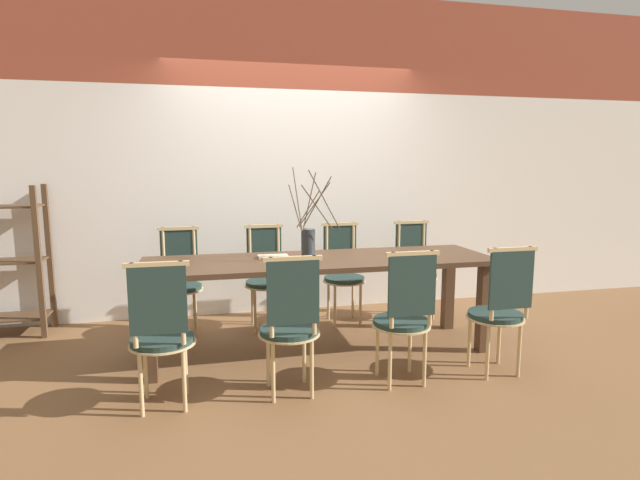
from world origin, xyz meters
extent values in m
plane|color=brown|center=(0.00, 0.00, 0.00)|extent=(16.00, 16.00, 0.00)
cube|color=white|center=(0.00, 1.26, 1.13)|extent=(12.00, 0.06, 2.26)
cube|color=brown|center=(0.00, 1.26, 2.73)|extent=(12.00, 0.06, 0.94)
cube|color=#4C3321|center=(0.00, 0.00, 0.75)|extent=(2.79, 0.82, 0.04)
cube|color=#4C3321|center=(-1.29, -0.30, 0.36)|extent=(0.09, 0.09, 0.73)
cube|color=#4C3321|center=(1.29, -0.30, 0.36)|extent=(0.09, 0.09, 0.73)
cube|color=#4C3321|center=(-1.29, 0.30, 0.36)|extent=(0.09, 0.09, 0.73)
cube|color=#4C3321|center=(1.29, 0.30, 0.36)|extent=(0.09, 0.09, 0.73)
cylinder|color=#233833|center=(-1.17, -0.69, 0.43)|extent=(0.39, 0.39, 0.04)
cylinder|color=tan|center=(-1.17, -0.69, 0.41)|extent=(0.41, 0.41, 0.01)
cylinder|color=tan|center=(-1.29, -0.57, 0.21)|extent=(0.03, 0.03, 0.41)
cylinder|color=tan|center=(-1.04, -0.57, 0.21)|extent=(0.03, 0.03, 0.41)
cylinder|color=tan|center=(-1.29, -0.82, 0.21)|extent=(0.03, 0.03, 0.41)
cylinder|color=tan|center=(-1.04, -0.82, 0.21)|extent=(0.03, 0.03, 0.41)
cylinder|color=tan|center=(-1.30, -0.85, 0.70)|extent=(0.03, 0.03, 0.51)
cylinder|color=tan|center=(-1.03, -0.85, 0.70)|extent=(0.03, 0.03, 0.51)
cube|color=#233833|center=(-1.17, -0.86, 0.73)|extent=(0.33, 0.02, 0.40)
cube|color=tan|center=(-1.17, -0.85, 0.94)|extent=(0.37, 0.03, 0.03)
cylinder|color=#233833|center=(-0.37, -0.69, 0.43)|extent=(0.39, 0.39, 0.04)
cylinder|color=tan|center=(-0.37, -0.69, 0.41)|extent=(0.41, 0.41, 0.01)
cylinder|color=tan|center=(-0.49, -0.57, 0.21)|extent=(0.03, 0.03, 0.41)
cylinder|color=tan|center=(-0.24, -0.57, 0.21)|extent=(0.03, 0.03, 0.41)
cylinder|color=tan|center=(-0.49, -0.82, 0.21)|extent=(0.03, 0.03, 0.41)
cylinder|color=tan|center=(-0.24, -0.82, 0.21)|extent=(0.03, 0.03, 0.41)
cylinder|color=tan|center=(-0.50, -0.85, 0.70)|extent=(0.03, 0.03, 0.51)
cylinder|color=tan|center=(-0.23, -0.85, 0.70)|extent=(0.03, 0.03, 0.51)
cube|color=#233833|center=(-0.37, -0.86, 0.73)|extent=(0.33, 0.02, 0.40)
cube|color=tan|center=(-0.37, -0.85, 0.94)|extent=(0.37, 0.03, 0.03)
cylinder|color=#233833|center=(0.42, -0.69, 0.43)|extent=(0.39, 0.39, 0.04)
cylinder|color=tan|center=(0.42, -0.69, 0.41)|extent=(0.41, 0.41, 0.01)
cylinder|color=tan|center=(0.29, -0.57, 0.21)|extent=(0.03, 0.03, 0.41)
cylinder|color=tan|center=(0.54, -0.57, 0.21)|extent=(0.03, 0.03, 0.41)
cylinder|color=tan|center=(0.29, -0.82, 0.21)|extent=(0.03, 0.03, 0.41)
cylinder|color=tan|center=(0.54, -0.82, 0.21)|extent=(0.03, 0.03, 0.41)
cylinder|color=tan|center=(0.28, -0.85, 0.70)|extent=(0.03, 0.03, 0.51)
cylinder|color=tan|center=(0.55, -0.85, 0.70)|extent=(0.03, 0.03, 0.51)
cube|color=#233833|center=(0.42, -0.86, 0.73)|extent=(0.33, 0.02, 0.40)
cube|color=tan|center=(0.42, -0.85, 0.94)|extent=(0.37, 0.03, 0.03)
cylinder|color=#233833|center=(1.15, -0.69, 0.43)|extent=(0.39, 0.39, 0.04)
cylinder|color=tan|center=(1.15, -0.69, 0.41)|extent=(0.41, 0.41, 0.01)
cylinder|color=tan|center=(1.02, -0.57, 0.21)|extent=(0.03, 0.03, 0.41)
cylinder|color=tan|center=(1.27, -0.57, 0.21)|extent=(0.03, 0.03, 0.41)
cylinder|color=tan|center=(1.02, -0.82, 0.21)|extent=(0.03, 0.03, 0.41)
cylinder|color=tan|center=(1.27, -0.82, 0.21)|extent=(0.03, 0.03, 0.41)
cylinder|color=tan|center=(1.01, -0.85, 0.70)|extent=(0.03, 0.03, 0.51)
cylinder|color=tan|center=(1.28, -0.85, 0.70)|extent=(0.03, 0.03, 0.51)
cube|color=#233833|center=(1.15, -0.86, 0.73)|extent=(0.33, 0.02, 0.40)
cube|color=tan|center=(1.15, -0.85, 0.94)|extent=(0.37, 0.03, 0.03)
cylinder|color=#233833|center=(-1.13, 0.69, 0.43)|extent=(0.39, 0.39, 0.04)
cylinder|color=tan|center=(-1.13, 0.69, 0.41)|extent=(0.41, 0.41, 0.01)
cylinder|color=tan|center=(-1.00, 0.57, 0.21)|extent=(0.03, 0.03, 0.41)
cylinder|color=tan|center=(-1.25, 0.57, 0.21)|extent=(0.03, 0.03, 0.41)
cylinder|color=tan|center=(-1.00, 0.82, 0.21)|extent=(0.03, 0.03, 0.41)
cylinder|color=tan|center=(-1.25, 0.82, 0.21)|extent=(0.03, 0.03, 0.41)
cylinder|color=tan|center=(-0.99, 0.85, 0.70)|extent=(0.03, 0.03, 0.51)
cylinder|color=tan|center=(-1.26, 0.85, 0.70)|extent=(0.03, 0.03, 0.51)
cube|color=#233833|center=(-1.13, 0.86, 0.73)|extent=(0.33, 0.02, 0.40)
cube|color=tan|center=(-1.13, 0.85, 0.94)|extent=(0.37, 0.03, 0.03)
cylinder|color=#233833|center=(-0.35, 0.69, 0.43)|extent=(0.39, 0.39, 0.04)
cylinder|color=tan|center=(-0.35, 0.69, 0.41)|extent=(0.41, 0.41, 0.01)
cylinder|color=tan|center=(-0.22, 0.57, 0.21)|extent=(0.03, 0.03, 0.41)
cylinder|color=tan|center=(-0.47, 0.57, 0.21)|extent=(0.03, 0.03, 0.41)
cylinder|color=tan|center=(-0.22, 0.82, 0.21)|extent=(0.03, 0.03, 0.41)
cylinder|color=tan|center=(-0.47, 0.82, 0.21)|extent=(0.03, 0.03, 0.41)
cylinder|color=tan|center=(-0.21, 0.85, 0.70)|extent=(0.03, 0.03, 0.51)
cylinder|color=tan|center=(-0.48, 0.85, 0.70)|extent=(0.03, 0.03, 0.51)
cube|color=#233833|center=(-0.35, 0.86, 0.73)|extent=(0.33, 0.02, 0.40)
cube|color=tan|center=(-0.35, 0.85, 0.94)|extent=(0.37, 0.03, 0.03)
cylinder|color=#233833|center=(0.40, 0.69, 0.43)|extent=(0.39, 0.39, 0.04)
cylinder|color=tan|center=(0.40, 0.69, 0.41)|extent=(0.41, 0.41, 0.01)
cylinder|color=tan|center=(0.52, 0.57, 0.21)|extent=(0.03, 0.03, 0.41)
cylinder|color=tan|center=(0.27, 0.57, 0.21)|extent=(0.03, 0.03, 0.41)
cylinder|color=tan|center=(0.52, 0.82, 0.21)|extent=(0.03, 0.03, 0.41)
cylinder|color=tan|center=(0.27, 0.82, 0.21)|extent=(0.03, 0.03, 0.41)
cylinder|color=tan|center=(0.53, 0.85, 0.70)|extent=(0.03, 0.03, 0.51)
cylinder|color=tan|center=(0.26, 0.85, 0.70)|extent=(0.03, 0.03, 0.51)
cube|color=#233833|center=(0.40, 0.86, 0.73)|extent=(0.33, 0.02, 0.40)
cube|color=tan|center=(0.40, 0.85, 0.94)|extent=(0.37, 0.03, 0.03)
cylinder|color=#233833|center=(1.15, 0.69, 0.43)|extent=(0.39, 0.39, 0.04)
cylinder|color=tan|center=(1.15, 0.69, 0.41)|extent=(0.41, 0.41, 0.01)
cylinder|color=tan|center=(1.27, 0.57, 0.21)|extent=(0.03, 0.03, 0.41)
cylinder|color=tan|center=(1.02, 0.57, 0.21)|extent=(0.03, 0.03, 0.41)
cylinder|color=tan|center=(1.27, 0.82, 0.21)|extent=(0.03, 0.03, 0.41)
cylinder|color=tan|center=(1.02, 0.82, 0.21)|extent=(0.03, 0.03, 0.41)
cylinder|color=tan|center=(1.28, 0.85, 0.70)|extent=(0.03, 0.03, 0.51)
cylinder|color=tan|center=(1.01, 0.85, 0.70)|extent=(0.03, 0.03, 0.51)
cube|color=#233833|center=(1.15, 0.86, 0.73)|extent=(0.33, 0.02, 0.40)
cube|color=tan|center=(1.15, 0.85, 0.94)|extent=(0.37, 0.03, 0.03)
cylinder|color=#33383D|center=(-0.10, -0.01, 0.89)|extent=(0.11, 0.11, 0.24)
cylinder|color=brown|center=(0.00, -0.16, 1.24)|extent=(0.30, 0.20, 0.47)
cylinder|color=brown|center=(-0.19, -0.03, 1.25)|extent=(0.05, 0.18, 0.48)
cylinder|color=brown|center=(-0.08, 0.03, 1.23)|extent=(0.10, 0.05, 0.44)
cylinder|color=brown|center=(-0.21, -0.04, 1.18)|extent=(0.07, 0.22, 0.35)
cylinder|color=brown|center=(-0.02, 0.10, 1.19)|extent=(0.23, 0.16, 0.37)
cylinder|color=brown|center=(-0.05, -0.15, 1.19)|extent=(0.27, 0.10, 0.35)
cylinder|color=brown|center=(-0.01, 0.08, 1.22)|extent=(0.19, 0.20, 0.41)
cylinder|color=brown|center=(-0.08, 0.08, 1.16)|extent=(0.19, 0.05, 0.30)
cube|color=beige|center=(-0.36, 0.12, 0.78)|extent=(0.24, 0.15, 0.02)
cube|color=#513823|center=(-2.30, 0.86, 0.67)|extent=(0.04, 0.04, 1.34)
cube|color=#513823|center=(-2.30, 1.17, 0.67)|extent=(0.04, 0.04, 1.34)
cube|color=#513823|center=(-2.66, 1.01, 0.16)|extent=(0.73, 0.31, 0.02)
camera|label=1|loc=(-0.88, -3.81, 1.50)|focal=28.00mm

